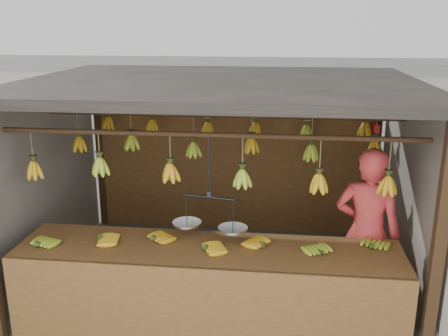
# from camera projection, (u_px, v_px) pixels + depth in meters

# --- Properties ---
(ground) EXTENTS (80.00, 80.00, 0.00)m
(ground) POSITION_uv_depth(u_px,v_px,m) (221.00, 276.00, 6.12)
(ground) COLOR #5B5B57
(stall) EXTENTS (4.30, 3.30, 2.40)m
(stall) POSITION_uv_depth(u_px,v_px,m) (224.00, 113.00, 5.88)
(stall) COLOR black
(stall) RESTS_ON ground
(counter) EXTENTS (3.74, 0.85, 0.96)m
(counter) POSITION_uv_depth(u_px,v_px,m) (206.00, 272.00, 4.74)
(counter) COLOR brown
(counter) RESTS_ON ground
(hanging_bananas) EXTENTS (3.65, 2.18, 0.40)m
(hanging_bananas) POSITION_uv_depth(u_px,v_px,m) (221.00, 148.00, 5.67)
(hanging_bananas) COLOR #BD8914
(hanging_bananas) RESTS_ON ground
(balance_scale) EXTENTS (0.74, 0.36, 0.92)m
(balance_scale) POSITION_uv_depth(u_px,v_px,m) (210.00, 221.00, 4.84)
(balance_scale) COLOR black
(balance_scale) RESTS_ON ground
(vendor) EXTENTS (0.76, 0.60, 1.83)m
(vendor) POSITION_uv_depth(u_px,v_px,m) (367.00, 234.00, 5.12)
(vendor) COLOR #BF3333
(vendor) RESTS_ON ground
(bag_bundles) EXTENTS (0.08, 0.26, 1.28)m
(bag_bundles) POSITION_uv_depth(u_px,v_px,m) (372.00, 171.00, 6.90)
(bag_bundles) COLOR red
(bag_bundles) RESTS_ON ground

